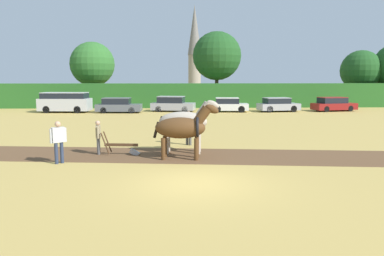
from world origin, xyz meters
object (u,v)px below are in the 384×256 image
draft_horse_lead_left (183,128)px  tree_center (361,70)px  church_spire (195,48)px  draft_horse_lead_right (185,122)px  farmer_onlooker_left (58,139)px  tree_center_left (217,56)px  farmer_beside_team (189,125)px  parked_car_center_left (172,104)px  parked_car_right (333,104)px  parked_van (65,102)px  parked_car_center_right (278,105)px  parked_car_left (118,105)px  tree_left (92,64)px  farmer_at_plow (98,135)px  plow (124,148)px  parked_car_center (228,105)px

draft_horse_lead_left → tree_center: bearing=59.8°
church_spire → draft_horse_lead_right: (-3.16, -56.28, -7.55)m
draft_horse_lead_right → farmer_onlooker_left: size_ratio=1.69×
tree_center_left → farmer_beside_team: bearing=-99.1°
parked_car_center_left → parked_car_right: (16.60, -0.36, -0.05)m
parked_van → parked_car_center_right: bearing=3.9°
parked_car_left → parked_car_right: 21.95m
tree_center → parked_car_center_right: 16.71m
tree_left → tree_center: size_ratio=1.14×
tree_left → parked_car_center_left: size_ratio=1.69×
draft_horse_lead_right → farmer_onlooker_left: (-5.15, -1.98, -0.44)m
farmer_at_plow → parked_car_left: (-2.20, 20.30, -0.16)m
parked_car_center_left → draft_horse_lead_right: bearing=-76.2°
tree_left → farmer_beside_team: tree_left is taller
tree_left → church_spire: bearing=61.4°
plow → parked_car_center: size_ratio=0.45×
tree_center → draft_horse_lead_left: (-23.23, -31.48, -2.99)m
farmer_beside_team → parked_car_center: (4.64, 18.52, -0.32)m
farmer_at_plow → parked_van: 22.19m
tree_center_left → parked_car_center_left: size_ratio=1.94×
parked_van → parked_car_center_right: size_ratio=1.18×
tree_left → tree_center_left: bearing=-6.4°
draft_horse_lead_right → parked_car_right: draft_horse_lead_right is taller
parked_car_center_right → parked_car_right: 5.90m
tree_center → parked_van: tree_center is taller
plow → farmer_at_plow: farmer_at_plow is taller
tree_center → farmer_onlooker_left: 42.92m
parked_car_center_left → parked_car_center: parked_car_center_left is taller
farmer_at_plow → farmer_beside_team: bearing=18.8°
plow → parked_car_center_right: size_ratio=0.41×
farmer_onlooker_left → tree_center: bearing=100.9°
tree_left → farmer_onlooker_left: bearing=-80.1°
parked_car_right → parked_car_center: bearing=170.4°
farmer_at_plow → parked_car_center_left: parked_car_center_left is taller
draft_horse_lead_right → parked_car_center_left: bearing=98.4°
tree_center_left → farmer_onlooker_left: bearing=-107.4°
parked_car_left → parked_car_right: size_ratio=0.95×
plow → farmer_onlooker_left: (-2.39, -1.62, 0.68)m
plow → tree_left: bearing=110.8°
parked_car_left → plow: bearing=-77.6°
parked_car_left → parked_car_center_left: bearing=15.0°
draft_horse_lead_right → farmer_at_plow: 3.99m
tree_center → parked_car_center_left: tree_center is taller
draft_horse_lead_right → plow: (-2.76, -0.36, -1.12)m
tree_center_left → parked_car_left: size_ratio=2.00×
plow → parked_car_center: 22.23m
tree_center_left → parked_car_center_right: size_ratio=2.09×
tree_center_left → plow: 30.69m
draft_horse_lead_right → parked_van: draft_horse_lead_right is taller
parked_car_center → draft_horse_lead_right: bearing=-99.0°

